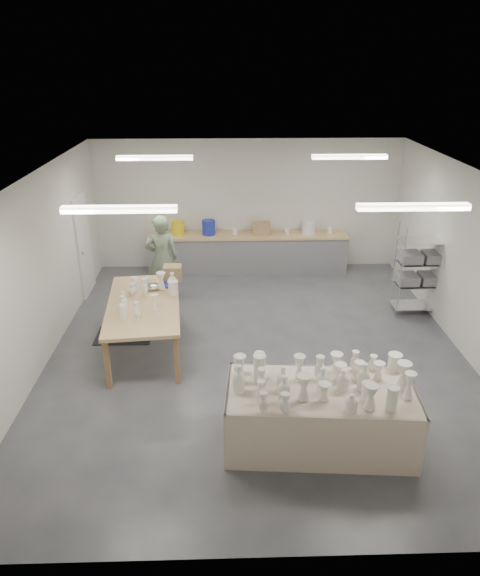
{
  "coord_description": "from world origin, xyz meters",
  "views": [
    {
      "loc": [
        -0.52,
        -7.6,
        4.62
      ],
      "look_at": [
        -0.28,
        0.32,
        1.05
      ],
      "focal_mm": 32.0,
      "sensor_mm": 36.0,
      "label": 1
    }
  ],
  "objects_px": {
    "work_table": "(148,300)",
    "red_stool": "(165,281)",
    "drying_table": "(319,413)",
    "potter": "(162,258)"
  },
  "relations": [
    {
      "from": "work_table",
      "to": "red_stool",
      "type": "bearing_deg",
      "value": 83.56
    },
    {
      "from": "work_table",
      "to": "red_stool",
      "type": "distance_m",
      "value": 2.22
    },
    {
      "from": "potter",
      "to": "red_stool",
      "type": "distance_m",
      "value": 0.67
    },
    {
      "from": "drying_table",
      "to": "work_table",
      "type": "height_order",
      "value": "work_table"
    },
    {
      "from": "potter",
      "to": "red_stool",
      "type": "height_order",
      "value": "potter"
    },
    {
      "from": "drying_table",
      "to": "red_stool",
      "type": "xyz_separation_m",
      "value": [
        -2.47,
        4.74,
        -0.17
      ]
    },
    {
      "from": "drying_table",
      "to": "work_table",
      "type": "relative_size",
      "value": 1.0
    },
    {
      "from": "work_table",
      "to": "red_stool",
      "type": "relative_size",
      "value": 6.25
    },
    {
      "from": "drying_table",
      "to": "work_table",
      "type": "distance_m",
      "value": 3.62
    },
    {
      "from": "drying_table",
      "to": "red_stool",
      "type": "distance_m",
      "value": 5.34
    }
  ]
}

